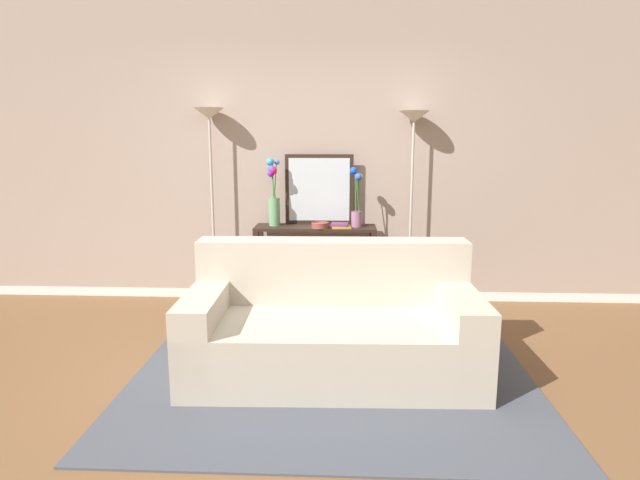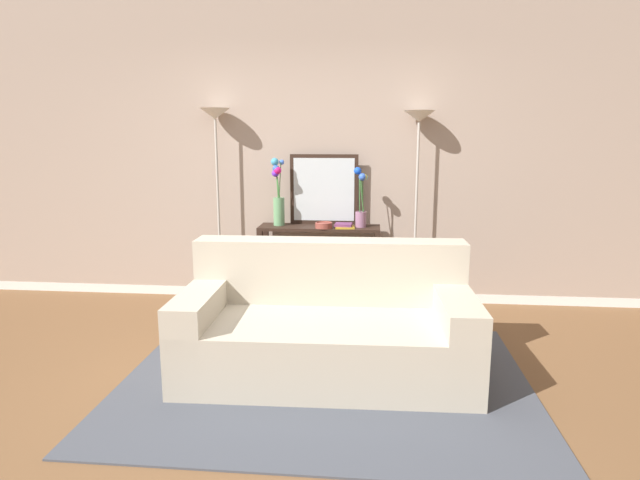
{
  "view_description": "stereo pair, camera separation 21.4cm",
  "coord_description": "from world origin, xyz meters",
  "px_view_note": "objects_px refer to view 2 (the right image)",
  "views": [
    {
      "loc": [
        0.4,
        -3.09,
        1.62
      ],
      "look_at": [
        0.2,
        1.13,
        0.8
      ],
      "focal_mm": 30.1,
      "sensor_mm": 36.0,
      "label": 1
    },
    {
      "loc": [
        0.61,
        -3.07,
        1.62
      ],
      "look_at": [
        0.2,
        1.13,
        0.8
      ],
      "focal_mm": 30.1,
      "sensor_mm": 36.0,
      "label": 2
    }
  ],
  "objects_px": {
    "vase_short_flowers": "(361,202)",
    "book_row_under_console": "(288,299)",
    "vase_tall_flowers": "(278,197)",
    "floor_lamp_right": "(418,155)",
    "fruit_bowl": "(324,225)",
    "floor_lamp_left": "(216,152)",
    "couch": "(327,329)",
    "wall_mirror": "(324,190)",
    "console_table": "(319,252)",
    "book_stack": "(344,226)"
  },
  "relations": [
    {
      "from": "couch",
      "to": "book_row_under_console",
      "type": "distance_m",
      "value": 1.56
    },
    {
      "from": "vase_short_flowers",
      "to": "floor_lamp_left",
      "type": "bearing_deg",
      "value": 176.7
    },
    {
      "from": "console_table",
      "to": "wall_mirror",
      "type": "bearing_deg",
      "value": 77.44
    },
    {
      "from": "book_stack",
      "to": "book_row_under_console",
      "type": "xyz_separation_m",
      "value": [
        -0.55,
        0.07,
        -0.75
      ]
    },
    {
      "from": "wall_mirror",
      "to": "book_row_under_console",
      "type": "height_order",
      "value": "wall_mirror"
    },
    {
      "from": "floor_lamp_right",
      "to": "vase_tall_flowers",
      "type": "relative_size",
      "value": 2.9
    },
    {
      "from": "console_table",
      "to": "wall_mirror",
      "type": "distance_m",
      "value": 0.6
    },
    {
      "from": "floor_lamp_left",
      "to": "fruit_bowl",
      "type": "height_order",
      "value": "floor_lamp_left"
    },
    {
      "from": "wall_mirror",
      "to": "couch",
      "type": "bearing_deg",
      "value": -84.02
    },
    {
      "from": "vase_tall_flowers",
      "to": "vase_short_flowers",
      "type": "relative_size",
      "value": 1.14
    },
    {
      "from": "console_table",
      "to": "fruit_bowl",
      "type": "height_order",
      "value": "fruit_bowl"
    },
    {
      "from": "book_stack",
      "to": "vase_short_flowers",
      "type": "bearing_deg",
      "value": 21.0
    },
    {
      "from": "book_row_under_console",
      "to": "console_table",
      "type": "bearing_deg",
      "value": 0.0
    },
    {
      "from": "fruit_bowl",
      "to": "book_stack",
      "type": "xyz_separation_m",
      "value": [
        0.19,
        0.02,
        -0.01
      ]
    },
    {
      "from": "fruit_bowl",
      "to": "couch",
      "type": "bearing_deg",
      "value": -83.82
    },
    {
      "from": "console_table",
      "to": "fruit_bowl",
      "type": "xyz_separation_m",
      "value": [
        0.05,
        -0.1,
        0.28
      ]
    },
    {
      "from": "couch",
      "to": "floor_lamp_right",
      "type": "bearing_deg",
      "value": 65.15
    },
    {
      "from": "floor_lamp_right",
      "to": "couch",
      "type": "bearing_deg",
      "value": -114.85
    },
    {
      "from": "couch",
      "to": "console_table",
      "type": "bearing_deg",
      "value": 97.7
    },
    {
      "from": "wall_mirror",
      "to": "book_stack",
      "type": "relative_size",
      "value": 3.51
    },
    {
      "from": "wall_mirror",
      "to": "book_row_under_console",
      "type": "distance_m",
      "value": 1.12
    },
    {
      "from": "floor_lamp_right",
      "to": "vase_tall_flowers",
      "type": "distance_m",
      "value": 1.35
    },
    {
      "from": "console_table",
      "to": "vase_tall_flowers",
      "type": "xyz_separation_m",
      "value": [
        -0.39,
        0.01,
        0.52
      ]
    },
    {
      "from": "fruit_bowl",
      "to": "book_row_under_console",
      "type": "distance_m",
      "value": 0.84
    },
    {
      "from": "floor_lamp_right",
      "to": "book_stack",
      "type": "height_order",
      "value": "floor_lamp_right"
    },
    {
      "from": "floor_lamp_right",
      "to": "fruit_bowl",
      "type": "relative_size",
      "value": 11.57
    },
    {
      "from": "couch",
      "to": "vase_short_flowers",
      "type": "relative_size",
      "value": 3.55
    },
    {
      "from": "vase_short_flowers",
      "to": "book_row_under_console",
      "type": "height_order",
      "value": "vase_short_flowers"
    },
    {
      "from": "console_table",
      "to": "wall_mirror",
      "type": "relative_size",
      "value": 1.71
    },
    {
      "from": "book_row_under_console",
      "to": "floor_lamp_right",
      "type": "bearing_deg",
      "value": 3.0
    },
    {
      "from": "couch",
      "to": "vase_tall_flowers",
      "type": "height_order",
      "value": "vase_tall_flowers"
    },
    {
      "from": "floor_lamp_left",
      "to": "vase_short_flowers",
      "type": "relative_size",
      "value": 3.37
    },
    {
      "from": "vase_tall_flowers",
      "to": "book_stack",
      "type": "xyz_separation_m",
      "value": [
        0.63,
        -0.09,
        -0.25
      ]
    },
    {
      "from": "console_table",
      "to": "floor_lamp_right",
      "type": "height_order",
      "value": "floor_lamp_right"
    },
    {
      "from": "couch",
      "to": "vase_tall_flowers",
      "type": "relative_size",
      "value": 3.11
    },
    {
      "from": "console_table",
      "to": "book_stack",
      "type": "xyz_separation_m",
      "value": [
        0.24,
        -0.07,
        0.27
      ]
    },
    {
      "from": "book_stack",
      "to": "floor_lamp_right",
      "type": "bearing_deg",
      "value": 11.73
    },
    {
      "from": "couch",
      "to": "floor_lamp_right",
      "type": "distance_m",
      "value": 2.03
    },
    {
      "from": "console_table",
      "to": "fruit_bowl",
      "type": "relative_size",
      "value": 7.14
    },
    {
      "from": "floor_lamp_left",
      "to": "book_row_under_console",
      "type": "height_order",
      "value": "floor_lamp_left"
    },
    {
      "from": "console_table",
      "to": "vase_tall_flowers",
      "type": "height_order",
      "value": "vase_tall_flowers"
    },
    {
      "from": "wall_mirror",
      "to": "fruit_bowl",
      "type": "distance_m",
      "value": 0.39
    },
    {
      "from": "vase_tall_flowers",
      "to": "vase_short_flowers",
      "type": "distance_m",
      "value": 0.78
    },
    {
      "from": "book_stack",
      "to": "book_row_under_console",
      "type": "distance_m",
      "value": 0.93
    },
    {
      "from": "vase_short_flowers",
      "to": "vase_tall_flowers",
      "type": "bearing_deg",
      "value": 177.8
    },
    {
      "from": "vase_tall_flowers",
      "to": "book_stack",
      "type": "relative_size",
      "value": 3.35
    },
    {
      "from": "floor_lamp_right",
      "to": "wall_mirror",
      "type": "xyz_separation_m",
      "value": [
        -0.87,
        0.07,
        -0.33
      ]
    },
    {
      "from": "vase_tall_flowers",
      "to": "fruit_bowl",
      "type": "relative_size",
      "value": 4.0
    },
    {
      "from": "floor_lamp_right",
      "to": "vase_short_flowers",
      "type": "xyz_separation_m",
      "value": [
        -0.51,
        -0.08,
        -0.43
      ]
    },
    {
      "from": "book_stack",
      "to": "floor_lamp_left",
      "type": "bearing_deg",
      "value": 173.57
    }
  ]
}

